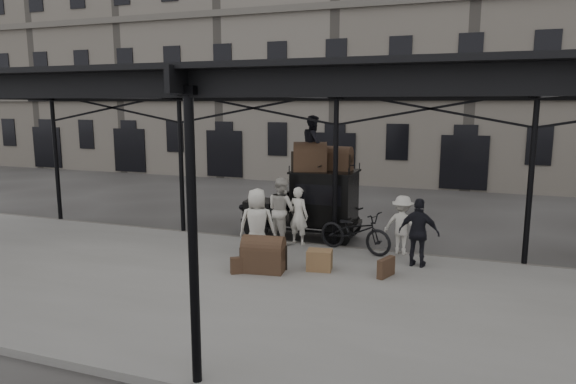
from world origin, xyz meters
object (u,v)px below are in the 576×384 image
at_px(bicycle, 355,231).
at_px(steamer_trunk_platform, 264,256).
at_px(taxi, 315,201).
at_px(porter_left, 298,216).
at_px(porter_official, 419,233).
at_px(steamer_trunk_roof_near, 310,159).

distance_m(bicycle, steamer_trunk_platform, 2.98).
bearing_deg(taxi, bicycle, -41.17).
xyz_separation_m(porter_left, porter_official, (3.49, -0.95, 0.02)).
bearing_deg(porter_left, steamer_trunk_roof_near, -79.57).
height_order(bicycle, steamer_trunk_platform, bicycle).
distance_m(porter_official, bicycle, 1.94).
bearing_deg(taxi, porter_official, -32.40).
xyz_separation_m(bicycle, steamer_trunk_roof_near, (-1.67, 1.14, 1.82)).
relative_size(taxi, bicycle, 1.68).
xyz_separation_m(steamer_trunk_roof_near, steamer_trunk_platform, (-0.04, -3.57, -2.02)).
bearing_deg(bicycle, steamer_trunk_roof_near, 72.35).
bearing_deg(porter_official, taxi, -25.02).
bearing_deg(taxi, steamer_trunk_platform, -91.80).
distance_m(porter_left, steamer_trunk_platform, 2.67).
xyz_separation_m(taxi, steamer_trunk_roof_near, (-0.08, -0.25, 1.34)).
xyz_separation_m(porter_official, bicycle, (-1.77, 0.74, -0.29)).
height_order(porter_official, steamer_trunk_platform, porter_official).
distance_m(taxi, porter_left, 1.21).
xyz_separation_m(taxi, porter_left, (-0.13, -1.19, -0.21)).
bearing_deg(steamer_trunk_platform, porter_left, 82.43).
height_order(porter_left, bicycle, porter_left).
height_order(porter_left, porter_official, porter_official).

